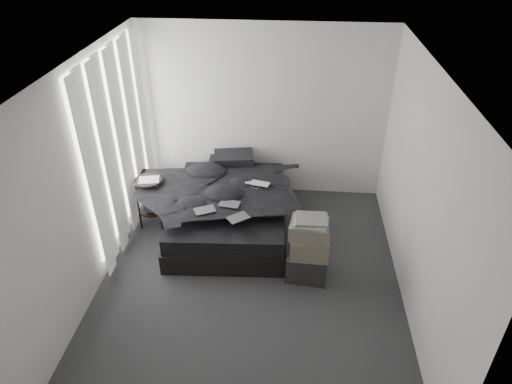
# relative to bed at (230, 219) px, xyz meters

# --- Properties ---
(floor) EXTENTS (3.60, 4.20, 0.01)m
(floor) POSITION_rel_bed_xyz_m (0.39, -1.02, -0.14)
(floor) COLOR #333336
(floor) RESTS_ON ground
(ceiling) EXTENTS (3.60, 4.20, 0.01)m
(ceiling) POSITION_rel_bed_xyz_m (0.39, -1.02, 2.46)
(ceiling) COLOR white
(ceiling) RESTS_ON ground
(wall_back) EXTENTS (3.60, 0.01, 2.60)m
(wall_back) POSITION_rel_bed_xyz_m (0.39, 1.08, 1.16)
(wall_back) COLOR silver
(wall_back) RESTS_ON ground
(wall_front) EXTENTS (3.60, 0.01, 2.60)m
(wall_front) POSITION_rel_bed_xyz_m (0.39, -3.12, 1.16)
(wall_front) COLOR silver
(wall_front) RESTS_ON ground
(wall_left) EXTENTS (0.01, 4.20, 2.60)m
(wall_left) POSITION_rel_bed_xyz_m (-1.41, -1.02, 1.16)
(wall_left) COLOR silver
(wall_left) RESTS_ON ground
(wall_right) EXTENTS (0.01, 4.20, 2.60)m
(wall_right) POSITION_rel_bed_xyz_m (2.19, -1.02, 1.16)
(wall_right) COLOR silver
(wall_right) RESTS_ON ground
(window_left) EXTENTS (0.02, 2.00, 2.30)m
(window_left) POSITION_rel_bed_xyz_m (-1.39, -0.12, 1.21)
(window_left) COLOR white
(window_left) RESTS_ON wall_left
(curtain_left) EXTENTS (0.06, 2.12, 2.48)m
(curtain_left) POSITION_rel_bed_xyz_m (-1.34, -0.12, 1.14)
(curtain_left) COLOR white
(curtain_left) RESTS_ON wall_left
(bed) EXTENTS (1.66, 2.13, 0.28)m
(bed) POSITION_rel_bed_xyz_m (0.00, 0.00, 0.00)
(bed) COLOR black
(bed) RESTS_ON floor
(mattress) EXTENTS (1.60, 2.07, 0.22)m
(mattress) POSITION_rel_bed_xyz_m (0.00, 0.00, 0.25)
(mattress) COLOR black
(mattress) RESTS_ON bed
(duvet) EXTENTS (1.60, 1.83, 0.24)m
(duvet) POSITION_rel_bed_xyz_m (0.00, -0.05, 0.48)
(duvet) COLOR black
(duvet) RESTS_ON mattress
(pillow_lower) EXTENTS (0.64, 0.45, 0.14)m
(pillow_lower) POSITION_rel_bed_xyz_m (-0.09, 0.79, 0.43)
(pillow_lower) COLOR black
(pillow_lower) RESTS_ON mattress
(pillow_upper) EXTENTS (0.63, 0.48, 0.13)m
(pillow_upper) POSITION_rel_bed_xyz_m (-0.02, 0.78, 0.56)
(pillow_upper) COLOR black
(pillow_upper) RESTS_ON pillow_lower
(laptop) EXTENTS (0.37, 0.29, 0.03)m
(laptop) POSITION_rel_bed_xyz_m (0.37, 0.07, 0.61)
(laptop) COLOR silver
(laptop) RESTS_ON duvet
(comic_a) EXTENTS (0.31, 0.26, 0.01)m
(comic_a) POSITION_rel_bed_xyz_m (-0.22, -0.56, 0.60)
(comic_a) COLOR black
(comic_a) RESTS_ON duvet
(comic_b) EXTENTS (0.28, 0.21, 0.01)m
(comic_b) POSITION_rel_bed_xyz_m (0.07, -0.39, 0.61)
(comic_b) COLOR black
(comic_b) RESTS_ON duvet
(comic_c) EXTENTS (0.31, 0.29, 0.01)m
(comic_c) POSITION_rel_bed_xyz_m (0.22, -0.69, 0.61)
(comic_c) COLOR black
(comic_c) RESTS_ON duvet
(side_stand) EXTENTS (0.40, 0.40, 0.71)m
(side_stand) POSITION_rel_bed_xyz_m (-1.10, 0.02, 0.21)
(side_stand) COLOR black
(side_stand) RESTS_ON floor
(papers) EXTENTS (0.31, 0.26, 0.01)m
(papers) POSITION_rel_bed_xyz_m (-1.09, 0.01, 0.58)
(papers) COLOR white
(papers) RESTS_ON side_stand
(floor_books) EXTENTS (0.15, 0.21, 0.14)m
(floor_books) POSITION_rel_bed_xyz_m (-0.64, 0.14, -0.07)
(floor_books) COLOR black
(floor_books) RESTS_ON floor
(box_lower) EXTENTS (0.52, 0.42, 0.36)m
(box_lower) POSITION_rel_bed_xyz_m (1.08, -0.91, 0.04)
(box_lower) COLOR black
(box_lower) RESTS_ON floor
(box_mid) EXTENTS (0.46, 0.37, 0.27)m
(box_mid) POSITION_rel_bed_xyz_m (1.09, -0.93, 0.35)
(box_mid) COLOR #6B6254
(box_mid) RESTS_ON box_lower
(box_upper) EXTENTS (0.48, 0.41, 0.19)m
(box_upper) POSITION_rel_bed_xyz_m (1.07, -0.91, 0.58)
(box_upper) COLOR #6B6254
(box_upper) RESTS_ON box_mid
(art_book_white) EXTENTS (0.39, 0.33, 0.04)m
(art_book_white) POSITION_rel_bed_xyz_m (1.08, -0.91, 0.69)
(art_book_white) COLOR silver
(art_book_white) RESTS_ON box_upper
(art_book_snake) EXTENTS (0.36, 0.28, 0.03)m
(art_book_snake) POSITION_rel_bed_xyz_m (1.09, -0.93, 0.73)
(art_book_snake) COLOR silver
(art_book_snake) RESTS_ON art_book_white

